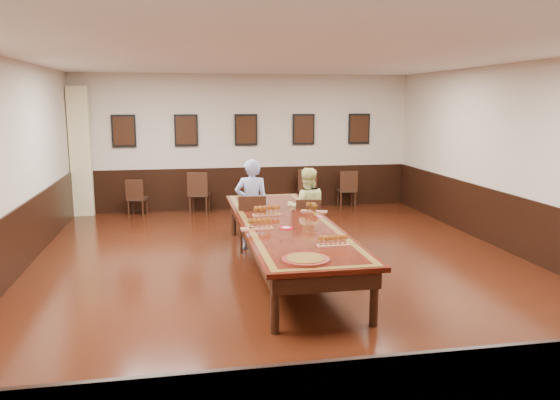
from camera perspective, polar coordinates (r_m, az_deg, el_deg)
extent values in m
cube|color=black|center=(8.54, 0.61, -7.28)|extent=(8.00, 10.00, 0.02)
cube|color=white|center=(8.16, 0.66, 14.81)|extent=(8.00, 10.00, 0.02)
cube|color=beige|center=(13.13, -3.60, 6.04)|extent=(8.00, 0.02, 3.20)
cube|color=beige|center=(3.50, 16.72, -6.17)|extent=(8.00, 0.02, 3.20)
cube|color=beige|center=(9.79, 24.39, 3.71)|extent=(0.02, 10.00, 3.20)
imported|color=#4D64C2|center=(9.49, -2.97, -0.48)|extent=(0.62, 0.44, 1.59)
imported|color=#EEF398|center=(9.64, 2.81, -0.82)|extent=(0.77, 0.64, 1.42)
cube|color=#CE447C|center=(8.70, 4.20, -1.75)|extent=(0.10, 0.15, 0.01)
cube|color=beige|center=(13.04, -20.13, 4.75)|extent=(0.45, 0.18, 2.90)
cube|color=black|center=(13.22, -3.53, 1.27)|extent=(7.98, 0.04, 1.00)
cube|color=black|center=(8.59, -26.51, -4.73)|extent=(0.04, 9.98, 1.00)
cube|color=black|center=(9.94, 23.78, -2.60)|extent=(0.04, 9.98, 1.00)
cube|color=black|center=(8.34, 0.62, -2.49)|extent=(1.40, 5.00, 0.06)
cube|color=olive|center=(8.34, 0.62, -2.28)|extent=(1.28, 4.88, 0.00)
cube|color=black|center=(8.34, 0.62, -2.27)|extent=(1.10, 4.70, 0.00)
cube|color=black|center=(8.38, 0.62, -3.49)|extent=(1.25, 4.85, 0.18)
cylinder|color=black|center=(6.16, -0.55, -10.83)|extent=(0.10, 0.10, 0.69)
cylinder|color=black|center=(6.45, 9.81, -10.00)|extent=(0.10, 0.10, 0.69)
cylinder|color=black|center=(10.59, -4.88, -1.86)|extent=(0.10, 0.10, 0.69)
cylinder|color=black|center=(10.76, 1.28, -1.63)|extent=(0.10, 0.10, 0.69)
cube|color=black|center=(13.00, -16.01, 6.95)|extent=(0.54, 0.03, 0.74)
cube|color=black|center=(12.98, -16.02, 6.95)|extent=(0.46, 0.01, 0.64)
cube|color=black|center=(12.94, -9.79, 7.18)|extent=(0.54, 0.03, 0.74)
cube|color=black|center=(12.93, -9.79, 7.18)|extent=(0.46, 0.01, 0.64)
cube|color=black|center=(13.04, -3.58, 7.33)|extent=(0.54, 0.03, 0.74)
cube|color=black|center=(13.02, -3.57, 7.33)|extent=(0.46, 0.01, 0.64)
cube|color=black|center=(13.28, 2.48, 7.40)|extent=(0.54, 0.03, 0.74)
cube|color=black|center=(13.26, 2.50, 7.39)|extent=(0.46, 0.01, 0.64)
cube|color=black|center=(13.66, 8.26, 7.38)|extent=(0.54, 0.03, 0.74)
cube|color=black|center=(13.64, 8.29, 7.38)|extent=(0.46, 0.01, 0.64)
cube|color=#A46045|center=(8.78, -1.38, -1.56)|extent=(0.47, 0.18, 0.03)
cube|color=#A46045|center=(9.07, 3.58, -1.20)|extent=(0.45, 0.31, 0.03)
cube|color=#A46045|center=(7.84, -2.45, -3.01)|extent=(0.46, 0.17, 0.03)
cube|color=#A46045|center=(6.97, 5.58, -4.74)|extent=(0.42, 0.14, 0.03)
cylinder|color=red|center=(7.88, 0.63, -2.96)|extent=(0.20, 0.20, 0.02)
cylinder|color=silver|center=(7.88, 0.63, -2.87)|extent=(0.11, 0.11, 0.01)
cylinder|color=maroon|center=(6.31, 2.70, -6.27)|extent=(0.56, 0.56, 0.04)
cylinder|color=olive|center=(6.31, 2.70, -6.08)|extent=(0.45, 0.45, 0.01)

